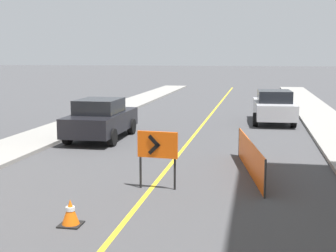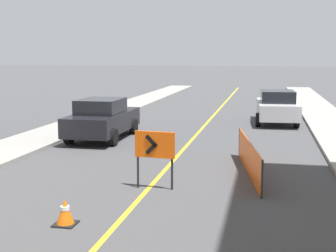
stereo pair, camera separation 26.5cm
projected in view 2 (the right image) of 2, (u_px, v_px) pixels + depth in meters
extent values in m
cube|color=gold|center=(201.00, 130.00, 20.49)|extent=(0.12, 55.01, 0.01)
cube|color=gray|center=(77.00, 125.00, 21.66)|extent=(2.21, 55.01, 0.13)
cube|color=black|center=(66.00, 224.00, 9.08)|extent=(0.43, 0.43, 0.03)
cone|color=orange|center=(65.00, 211.00, 9.04)|extent=(0.34, 0.34, 0.49)
cylinder|color=white|center=(65.00, 208.00, 9.03)|extent=(0.18, 0.18, 0.08)
cube|color=#EF560C|center=(155.00, 145.00, 11.36)|extent=(1.01, 0.15, 0.65)
cube|color=black|center=(151.00, 141.00, 11.33)|extent=(0.32, 0.05, 0.32)
cube|color=black|center=(151.00, 149.00, 11.35)|extent=(0.32, 0.05, 0.32)
cylinder|color=black|center=(138.00, 172.00, 11.56)|extent=(0.06, 0.06, 0.78)
cylinder|color=black|center=(172.00, 174.00, 11.38)|extent=(0.06, 0.06, 0.78)
cube|color=#EF560C|center=(249.00, 158.00, 12.91)|extent=(0.79, 4.55, 0.91)
cylinder|color=#262626|center=(262.00, 179.00, 10.63)|extent=(0.05, 0.05, 0.91)
cylinder|color=#262626|center=(240.00, 142.00, 15.19)|extent=(0.05, 0.05, 0.91)
cube|color=black|center=(103.00, 122.00, 18.30)|extent=(1.80, 4.30, 0.72)
cube|color=black|center=(101.00, 106.00, 17.99)|extent=(1.53, 1.94, 0.55)
cylinder|color=black|center=(95.00, 125.00, 19.81)|extent=(0.22, 0.64, 0.64)
cylinder|color=black|center=(134.00, 126.00, 19.46)|extent=(0.22, 0.64, 0.64)
cylinder|color=black|center=(69.00, 136.00, 17.23)|extent=(0.22, 0.64, 0.64)
cylinder|color=black|center=(113.00, 137.00, 16.89)|extent=(0.22, 0.64, 0.64)
cube|color=#B7B7BC|center=(277.00, 109.00, 22.51)|extent=(2.03, 4.39, 0.72)
cube|color=black|center=(277.00, 96.00, 22.20)|extent=(1.63, 2.01, 0.55)
cylinder|color=black|center=(259.00, 113.00, 24.03)|extent=(0.25, 0.65, 0.64)
cylinder|color=black|center=(293.00, 114.00, 23.68)|extent=(0.25, 0.65, 0.64)
cylinder|color=black|center=(258.00, 120.00, 21.45)|extent=(0.25, 0.65, 0.64)
cylinder|color=black|center=(297.00, 121.00, 21.10)|extent=(0.25, 0.65, 0.64)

